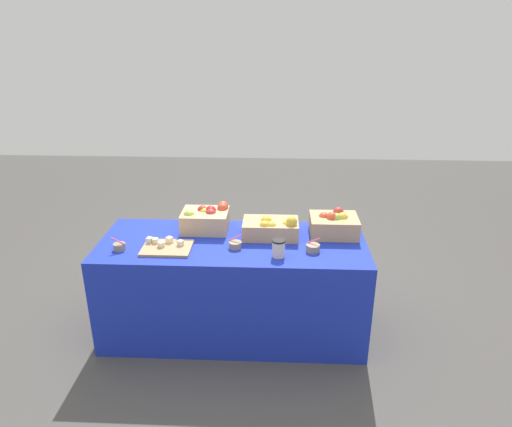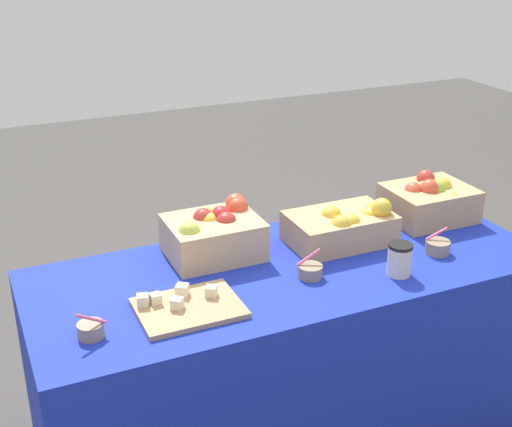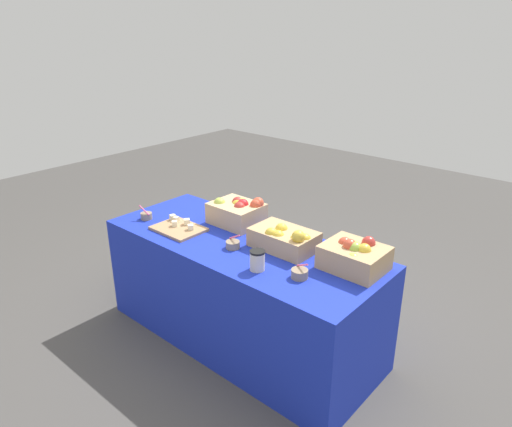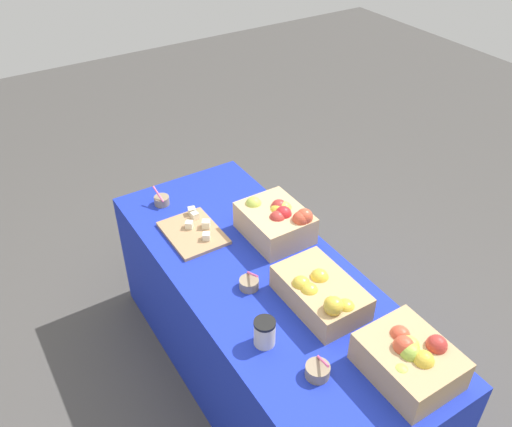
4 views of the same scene
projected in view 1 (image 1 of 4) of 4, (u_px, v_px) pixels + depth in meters
name	position (u px, v px, depth m)	size (l,w,h in m)	color
ground_plane	(234.00, 328.00, 3.58)	(10.00, 10.00, 0.00)	#474442
table	(234.00, 286.00, 3.44)	(1.90, 0.76, 0.74)	#192DB7
apple_crate_left	(334.00, 224.00, 3.39)	(0.35, 0.28, 0.18)	tan
apple_crate_middle	(272.00, 228.00, 3.35)	(0.40, 0.25, 0.18)	tan
apple_crate_right	(206.00, 218.00, 3.47)	(0.34, 0.28, 0.20)	tan
cutting_board_front	(166.00, 247.00, 3.19)	(0.34, 0.25, 0.06)	tan
sample_bowl_near	(119.00, 247.00, 3.17)	(0.09, 0.08, 0.10)	gray
sample_bowl_mid	(235.00, 245.00, 3.20)	(0.09, 0.09, 0.10)	gray
sample_bowl_far	(313.00, 248.00, 3.15)	(0.09, 0.09, 0.10)	gray
coffee_cup	(279.00, 248.00, 3.07)	(0.09, 0.09, 0.12)	beige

